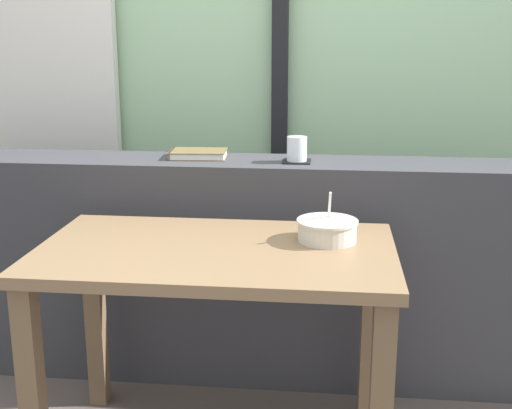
# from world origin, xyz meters

# --- Properties ---
(outdoor_backdrop) EXTENTS (4.80, 0.08, 2.80)m
(outdoor_backdrop) POSITION_xyz_m (0.00, 1.20, 1.40)
(outdoor_backdrop) COLOR #9EC699
(outdoor_backdrop) RESTS_ON ground
(curtain_left_panel) EXTENTS (0.56, 0.06, 2.50)m
(curtain_left_panel) POSITION_xyz_m (-0.96, 1.10, 1.25)
(curtain_left_panel) COLOR silver
(curtain_left_panel) RESTS_ON ground
(window_divider_post) EXTENTS (0.07, 0.05, 2.60)m
(window_divider_post) POSITION_xyz_m (0.05, 1.13, 1.30)
(window_divider_post) COLOR black
(window_divider_post) RESTS_ON ground
(dark_console_ledge) EXTENTS (2.80, 0.30, 0.85)m
(dark_console_ledge) POSITION_xyz_m (0.00, 0.55, 0.42)
(dark_console_ledge) COLOR #38383D
(dark_console_ledge) RESTS_ON ground
(breakfast_table) EXTENTS (1.06, 0.62, 0.69)m
(breakfast_table) POSITION_xyz_m (-0.05, -0.00, 0.57)
(breakfast_table) COLOR brown
(breakfast_table) RESTS_ON ground
(coaster_square) EXTENTS (0.10, 0.10, 0.00)m
(coaster_square) POSITION_xyz_m (0.16, 0.53, 0.85)
(coaster_square) COLOR black
(coaster_square) RESTS_ON dark_console_ledge
(juice_glass) EXTENTS (0.07, 0.07, 0.09)m
(juice_glass) POSITION_xyz_m (0.16, 0.53, 0.89)
(juice_glass) COLOR white
(juice_glass) RESTS_ON coaster_square
(closed_book) EXTENTS (0.22, 0.16, 0.03)m
(closed_book) POSITION_xyz_m (-0.21, 0.58, 0.86)
(closed_book) COLOR brown
(closed_book) RESTS_ON dark_console_ledge
(soup_bowl) EXTENTS (0.19, 0.19, 0.16)m
(soup_bowl) POSITION_xyz_m (0.28, 0.10, 0.72)
(soup_bowl) COLOR beige
(soup_bowl) RESTS_ON breakfast_table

